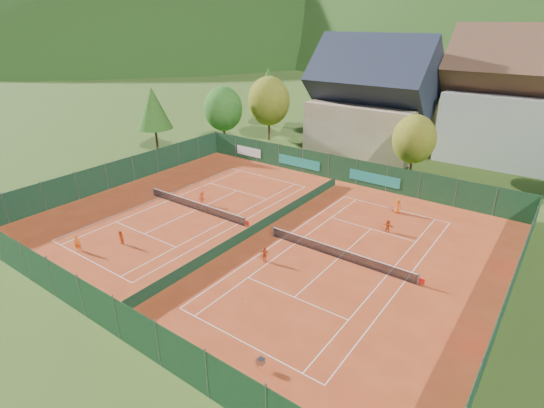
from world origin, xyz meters
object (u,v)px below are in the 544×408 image
at_px(hotel_block_a, 533,107).
at_px(player_right_far_a, 398,206).
at_px(chalet, 372,104).
at_px(ball_hopper, 261,361).
at_px(player_left_far, 202,198).
at_px(player_right_far_b, 388,226).
at_px(player_right_near, 265,254).
at_px(player_left_mid, 121,238).
at_px(player_left_near, 77,243).

relative_size(hotel_block_a, player_right_far_a, 14.28).
distance_m(chalet, ball_hopper, 45.27).
relative_size(hotel_block_a, player_left_far, 15.37).
height_order(hotel_block_a, player_right_far_b, hotel_block_a).
relative_size(chalet, player_left_far, 11.53).
bearing_deg(player_right_far_a, player_right_near, 64.94).
relative_size(ball_hopper, player_left_mid, 0.62).
height_order(player_left_far, player_right_far_b, player_left_far).
bearing_deg(player_left_far, player_left_near, 82.41).
relative_size(chalet, player_right_far_b, 13.43).
height_order(hotel_block_a, player_left_near, hotel_block_a).
xyz_separation_m(chalet, hotel_block_a, (19.00, 6.00, 0.76)).
height_order(chalet, hotel_block_a, hotel_block_a).
bearing_deg(player_right_near, hotel_block_a, 39.52).
xyz_separation_m(ball_hopper, player_left_near, (-20.13, 1.42, 0.17)).
relative_size(hotel_block_a, player_left_mid, 16.70).
distance_m(hotel_block_a, ball_hopper, 49.74).
xyz_separation_m(ball_hopper, player_left_far, (-18.59, 14.37, 0.15)).
height_order(hotel_block_a, ball_hopper, hotel_block_a).
xyz_separation_m(player_left_near, player_left_far, (1.54, 12.95, -0.02)).
xyz_separation_m(chalet, player_right_far_b, (12.42, -23.33, -6.02)).
bearing_deg(player_right_far_b, ball_hopper, 95.82).
height_order(chalet, player_right_far_a, chalet).
xyz_separation_m(chalet, ball_hopper, (13.09, -42.91, -6.07)).
relative_size(ball_hopper, player_left_near, 0.55).
distance_m(ball_hopper, player_right_far_a, 24.14).
distance_m(player_left_near, player_left_mid, 3.41).
bearing_deg(hotel_block_a, ball_hopper, -96.89).
xyz_separation_m(player_left_mid, player_left_far, (-0.56, 10.25, 0.06)).
bearing_deg(hotel_block_a, player_left_mid, -118.12).
xyz_separation_m(hotel_block_a, player_left_far, (-24.50, -34.54, -6.68)).
distance_m(chalet, player_right_near, 34.97).
bearing_deg(player_right_far_b, player_left_near, 46.87).
bearing_deg(player_right_far_a, player_left_far, 23.34).
height_order(ball_hopper, player_left_mid, player_left_mid).
relative_size(chalet, hotel_block_a, 0.75).
height_order(ball_hopper, player_left_near, player_left_near).
xyz_separation_m(hotel_block_a, player_right_near, (-12.49, -39.83, -6.74)).
relative_size(chalet, ball_hopper, 20.25).
bearing_deg(chalet, player_right_far_a, -58.31).
height_order(chalet, player_left_near, chalet).
bearing_deg(player_left_near, player_left_far, 42.52).
bearing_deg(player_right_near, player_left_mid, 170.36).
relative_size(hotel_block_a, player_left_near, 14.97).
height_order(player_left_near, player_right_far_a, player_right_far_a).
bearing_deg(player_left_near, hotel_block_a, 20.56).
distance_m(ball_hopper, player_right_near, 11.21).
xyz_separation_m(player_left_mid, player_right_far_a, (16.55, 19.98, 0.11)).
distance_m(chalet, player_right_far_a, 22.87).
bearing_deg(ball_hopper, player_right_near, 125.95).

